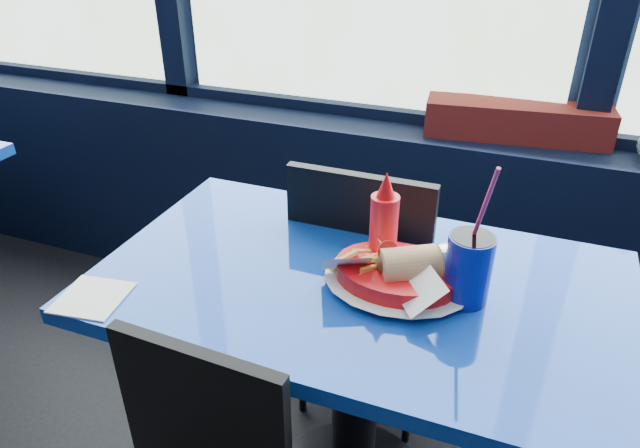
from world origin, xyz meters
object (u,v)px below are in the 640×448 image
at_px(food_basket, 400,272).
at_px(soda_cup, 468,267).
at_px(near_table, 358,339).
at_px(chair_near_back, 368,278).
at_px(ketchup_bottle, 384,227).
at_px(planter_box, 517,121).

bearing_deg(food_basket, soda_cup, -2.13).
relative_size(near_table, chair_near_back, 1.32).
bearing_deg(near_table, ketchup_bottle, 65.18).
bearing_deg(planter_box, chair_near_back, -125.75).
height_order(food_basket, soda_cup, soda_cup).
bearing_deg(soda_cup, near_table, -178.16).
height_order(planter_box, soda_cup, soda_cup).
distance_m(chair_near_back, ketchup_bottle, 0.43).
xyz_separation_m(chair_near_back, planter_box, (0.33, 0.58, 0.34)).
bearing_deg(planter_box, soda_cup, -98.16).
bearing_deg(ketchup_bottle, soda_cup, -16.29).
height_order(near_table, food_basket, food_basket).
bearing_deg(chair_near_back, soda_cup, 134.10).
xyz_separation_m(food_basket, ketchup_bottle, (-0.06, 0.07, 0.07)).
bearing_deg(chair_near_back, planter_box, -118.99).
xyz_separation_m(chair_near_back, food_basket, (0.16, -0.32, 0.27)).
height_order(chair_near_back, ketchup_bottle, ketchup_bottle).
distance_m(food_basket, soda_cup, 0.15).
bearing_deg(ketchup_bottle, near_table, -114.82).
bearing_deg(chair_near_back, food_basket, 116.56).
height_order(ketchup_bottle, soda_cup, soda_cup).
height_order(chair_near_back, soda_cup, soda_cup).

